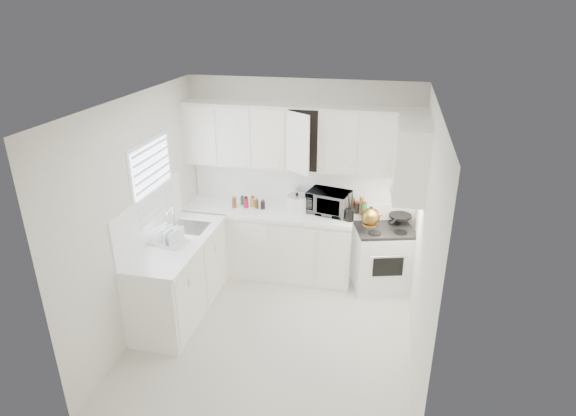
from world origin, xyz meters
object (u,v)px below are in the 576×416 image
(microwave, at_px, (329,200))
(tea_kettle, at_px, (371,215))
(stove, at_px, (383,249))
(dish_rack, at_px, (167,234))
(utensil_crock, at_px, (350,207))
(rice_cooker, at_px, (297,202))

(microwave, bearing_deg, tea_kettle, -11.61)
(stove, distance_m, dish_rack, 2.69)
(microwave, bearing_deg, dish_rack, -130.17)
(microwave, distance_m, utensil_crock, 0.35)
(stove, distance_m, rice_cooker, 1.26)
(tea_kettle, distance_m, rice_cooker, 0.97)
(microwave, height_order, dish_rack, microwave)
(rice_cooker, bearing_deg, dish_rack, -129.64)
(microwave, relative_size, utensil_crock, 1.42)
(rice_cooker, xyz_separation_m, dish_rack, (-1.25, -1.17, -0.03))
(stove, distance_m, microwave, 0.94)
(rice_cooker, distance_m, utensil_crock, 0.71)
(rice_cooker, distance_m, dish_rack, 1.71)
(tea_kettle, bearing_deg, microwave, 166.01)
(dish_rack, bearing_deg, stove, 37.83)
(utensil_crock, bearing_deg, tea_kettle, -11.79)
(dish_rack, bearing_deg, tea_kettle, 36.25)
(microwave, relative_size, dish_rack, 1.38)
(tea_kettle, xyz_separation_m, utensil_crock, (-0.26, 0.05, 0.06))
(tea_kettle, bearing_deg, dish_rack, -145.28)
(tea_kettle, distance_m, microwave, 0.61)
(stove, bearing_deg, utensil_crock, 177.78)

